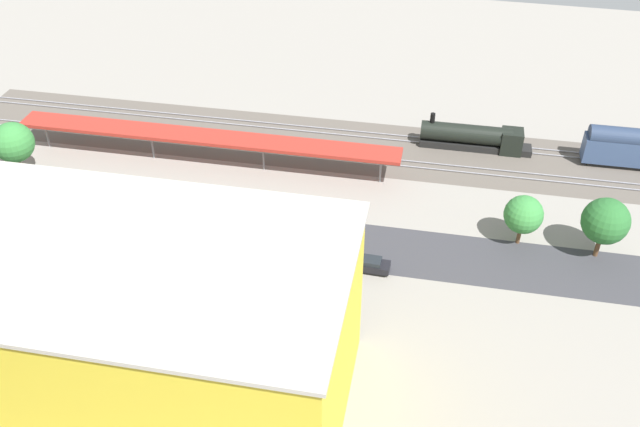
# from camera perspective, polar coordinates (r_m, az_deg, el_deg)

# --- Properties ---
(ground_plane) EXTENTS (176.34, 176.34, 0.00)m
(ground_plane) POSITION_cam_1_polar(r_m,az_deg,el_deg) (86.82, -2.93, -0.86)
(ground_plane) COLOR gray
(ground_plane) RESTS_ON ground
(rail_bed) EXTENTS (110.62, 18.34, 0.01)m
(rail_bed) POSITION_cam_1_polar(r_m,az_deg,el_deg) (103.08, 0.00, 5.85)
(rail_bed) COLOR #5B544C
(rail_bed) RESTS_ON ground
(street_asphalt) EXTENTS (110.43, 12.38, 0.01)m
(street_asphalt) POSITION_cam_1_polar(r_m,az_deg,el_deg) (84.83, -3.39, -1.92)
(street_asphalt) COLOR #38383D
(street_asphalt) RESTS_ON ground
(track_rails) EXTENTS (110.16, 11.91, 0.12)m
(track_rails) POSITION_cam_1_polar(r_m,az_deg,el_deg) (102.99, 0.00, 5.94)
(track_rails) COLOR #9E9EA8
(track_rails) RESTS_ON ground
(platform_canopy_near) EXTENTS (54.58, 5.67, 4.59)m
(platform_canopy_near) POSITION_cam_1_polar(r_m,az_deg,el_deg) (97.37, -9.45, 6.26)
(platform_canopy_near) COLOR #A82D23
(platform_canopy_near) RESTS_ON ground
(locomotive) EXTENTS (16.17, 3.27, 5.12)m
(locomotive) POSITION_cam_1_polar(r_m,az_deg,el_deg) (103.36, 12.81, 6.13)
(locomotive) COLOR black
(locomotive) RESTS_ON ground
(parked_car_0) EXTENTS (4.67, 1.92, 1.67)m
(parked_car_0) POSITION_cam_1_polar(r_m,az_deg,el_deg) (79.64, 4.13, -4.28)
(parked_car_0) COLOR black
(parked_car_0) RESTS_ON ground
(parked_car_1) EXTENTS (4.50, 1.82, 1.59)m
(parked_car_1) POSITION_cam_1_polar(r_m,az_deg,el_deg) (80.76, -1.29, -3.53)
(parked_car_1) COLOR black
(parked_car_1) RESTS_ON ground
(parked_car_2) EXTENTS (4.08, 1.87, 1.78)m
(parked_car_2) POSITION_cam_1_polar(r_m,az_deg,el_deg) (82.35, -5.66, -2.73)
(parked_car_2) COLOR black
(parked_car_2) RESTS_ON ground
(parked_car_3) EXTENTS (4.86, 2.06, 1.86)m
(parked_car_3) POSITION_cam_1_polar(r_m,az_deg,el_deg) (84.98, -10.93, -1.84)
(parked_car_3) COLOR black
(parked_car_3) RESTS_ON ground
(parked_car_4) EXTENTS (4.21, 1.87, 1.68)m
(parked_car_4) POSITION_cam_1_polar(r_m,az_deg,el_deg) (87.33, -15.11, -1.43)
(parked_car_4) COLOR black
(parked_car_4) RESTS_ON ground
(parked_car_5) EXTENTS (4.49, 1.87, 1.72)m
(parked_car_5) POSITION_cam_1_polar(r_m,az_deg,el_deg) (91.07, -19.48, -0.60)
(parked_car_5) COLOR black
(parked_car_5) RESTS_ON ground
(parked_car_6) EXTENTS (4.65, 1.95, 1.78)m
(parked_car_6) POSITION_cam_1_polar(r_m,az_deg,el_deg) (95.20, -23.10, 0.20)
(parked_car_6) COLOR black
(parked_car_6) RESTS_ON ground
(construction_building) EXTENTS (38.07, 21.91, 17.11)m
(construction_building) POSITION_cam_1_polar(r_m,az_deg,el_deg) (63.34, -15.12, -9.34)
(construction_building) COLOR yellow
(construction_building) RESTS_ON ground
(construction_roof_slab) EXTENTS (38.69, 22.53, 0.40)m
(construction_roof_slab) POSITION_cam_1_polar(r_m,az_deg,el_deg) (57.56, -16.48, -3.24)
(construction_roof_slab) COLOR #B7B2A8
(construction_roof_slab) RESTS_ON construction_building
(box_truck_0) EXTENTS (9.27, 2.93, 3.65)m
(box_truck_0) POSITION_cam_1_polar(r_m,az_deg,el_deg) (82.44, -15.54, -3.19)
(box_truck_0) COLOR black
(box_truck_0) RESTS_ON ground
(box_truck_1) EXTENTS (8.63, 2.48, 3.68)m
(box_truck_1) POSITION_cam_1_polar(r_m,az_deg,el_deg) (81.99, -14.61, -3.26)
(box_truck_1) COLOR black
(box_truck_1) RESTS_ON ground
(box_truck_2) EXTENTS (9.24, 2.67, 3.69)m
(box_truck_2) POSITION_cam_1_polar(r_m,az_deg,el_deg) (76.18, -6.00, -5.64)
(box_truck_2) COLOR black
(box_truck_2) RESTS_ON ground
(street_tree_0) EXTENTS (5.46, 5.46, 7.83)m
(street_tree_0) POSITION_cam_1_polar(r_m,az_deg,el_deg) (85.28, 22.55, -0.60)
(street_tree_0) COLOR brown
(street_tree_0) RESTS_ON ground
(street_tree_1) EXTENTS (5.48, 5.48, 8.18)m
(street_tree_1) POSITION_cam_1_polar(r_m,az_deg,el_deg) (101.33, -24.04, 5.39)
(street_tree_1) COLOR brown
(street_tree_1) RESTS_ON ground
(street_tree_2) EXTENTS (4.64, 4.64, 6.57)m
(street_tree_2) POSITION_cam_1_polar(r_m,az_deg,el_deg) (84.65, 16.49, -0.09)
(street_tree_2) COLOR brown
(street_tree_2) RESTS_ON ground
(traffic_light) EXTENTS (0.50, 0.36, 6.54)m
(traffic_light) POSITION_cam_1_polar(r_m,az_deg,el_deg) (86.27, -17.89, 0.46)
(traffic_light) COLOR #333333
(traffic_light) RESTS_ON ground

